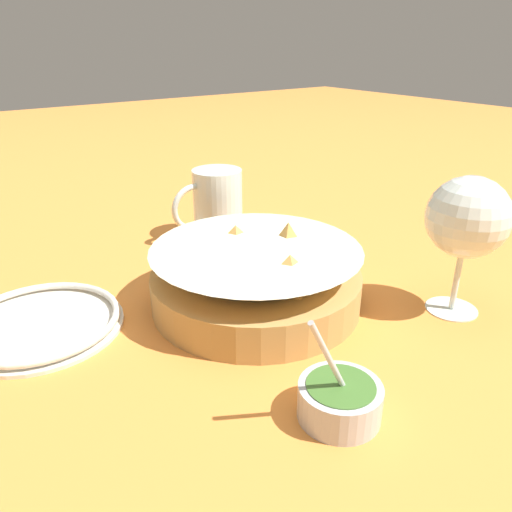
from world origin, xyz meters
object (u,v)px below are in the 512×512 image
object	(u,v)px
side_plate	(39,323)
wine_glass	(467,221)
beer_mug	(217,207)
food_basket	(256,279)
sauce_cup	(340,399)

from	to	relation	value
side_plate	wine_glass	bearing A→B (deg)	149.16
wine_glass	beer_mug	xyz separation A→B (m)	(0.10, -0.37, -0.06)
food_basket	beer_mug	distance (m)	0.23
wine_glass	beer_mug	distance (m)	0.38
beer_mug	side_plate	xyz separation A→B (m)	(0.31, 0.12, -0.04)
sauce_cup	wine_glass	distance (m)	0.26
beer_mug	side_plate	bearing A→B (deg)	21.33
sauce_cup	beer_mug	size ratio (longest dim) A/B	0.91
beer_mug	side_plate	size ratio (longest dim) A/B	0.66
sauce_cup	wine_glass	size ratio (longest dim) A/B	0.67
sauce_cup	side_plate	size ratio (longest dim) A/B	0.60
side_plate	sauce_cup	bearing A→B (deg)	119.97
food_basket	beer_mug	bearing A→B (deg)	-110.22
food_basket	sauce_cup	xyz separation A→B (m)	(0.06, 0.20, -0.02)
wine_glass	beer_mug	size ratio (longest dim) A/B	1.36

